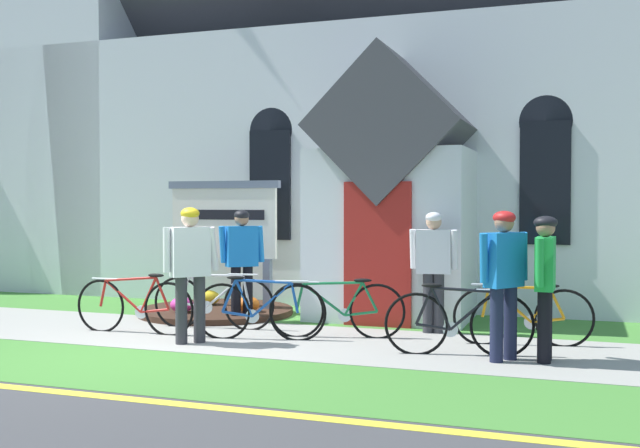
{
  "coord_description": "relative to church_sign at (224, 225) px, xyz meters",
  "views": [
    {
      "loc": [
        4.95,
        -7.55,
        1.8
      ],
      "look_at": [
        0.89,
        3.9,
        1.45
      ],
      "focal_mm": 42.55,
      "sensor_mm": 36.0,
      "label": 1
    }
  ],
  "objects": [
    {
      "name": "bicycle_blue",
      "position": [
        4.87,
        -1.37,
        -1.05
      ],
      "size": [
        1.72,
        0.37,
        0.8
      ],
      "color": "black",
      "rests_on": "ground"
    },
    {
      "name": "cyclist_in_blue_jersey",
      "position": [
        3.63,
        -0.86,
        -0.45
      ],
      "size": [
        0.66,
        0.29,
        1.67
      ],
      "color": "#2D2D33",
      "rests_on": "ground"
    },
    {
      "name": "ground",
      "position": [
        0.67,
        0.41,
        -1.43
      ],
      "size": [
        140.0,
        140.0,
        0.0
      ],
      "primitive_type": "plane",
      "color": "#3D3D3F"
    },
    {
      "name": "bicycle_yellow",
      "position": [
        4.2,
        -2.25,
        -1.04
      ],
      "size": [
        1.71,
        0.43,
        0.87
      ],
      "color": "black",
      "rests_on": "ground"
    },
    {
      "name": "bicycle_red",
      "position": [
        2.49,
        -1.63,
        -1.04
      ],
      "size": [
        1.77,
        0.48,
        0.81
      ],
      "color": "black",
      "rests_on": "ground"
    },
    {
      "name": "grass_verge",
      "position": [
        0.39,
        -4.16,
        -1.42
      ],
      "size": [
        32.0,
        1.88,
        0.01
      ],
      "primitive_type": "cube",
      "color": "#427F33",
      "rests_on": "ground"
    },
    {
      "name": "church_building",
      "position": [
        -0.11,
        4.87,
        3.18
      ],
      "size": [
        13.64,
        10.12,
        12.85
      ],
      "color": "silver",
      "rests_on": "ground"
    },
    {
      "name": "sidewalk_slab",
      "position": [
        0.39,
        -2.02,
        -1.42
      ],
      "size": [
        32.0,
        2.39,
        0.01
      ],
      "primitive_type": "cube",
      "color": "#99968E",
      "rests_on": "ground"
    },
    {
      "name": "cyclist_in_red_jersey",
      "position": [
        4.73,
        -2.43,
        -0.42
      ],
      "size": [
        0.48,
        0.6,
        1.71
      ],
      "color": "#191E38",
      "rests_on": "ground"
    },
    {
      "name": "flower_bed",
      "position": [
        0.0,
        -0.3,
        -1.35
      ],
      "size": [
        2.47,
        2.47,
        0.34
      ],
      "color": "#382319",
      "rests_on": "ground"
    },
    {
      "name": "cyclist_in_green_jersey",
      "position": [
        5.18,
        -2.32,
        -0.47
      ],
      "size": [
        0.27,
        0.74,
        1.65
      ],
      "color": "black",
      "rests_on": "ground"
    },
    {
      "name": "cyclist_in_yellow_jersey",
      "position": [
        0.7,
        -0.8,
        -0.44
      ],
      "size": [
        0.57,
        0.48,
        1.69
      ],
      "color": "black",
      "rests_on": "ground"
    },
    {
      "name": "bicycle_black",
      "position": [
        1.58,
        -2.1,
        -1.04
      ],
      "size": [
        1.72,
        0.43,
        0.86
      ],
      "color": "black",
      "rests_on": "ground"
    },
    {
      "name": "cyclist_in_orange_jersey",
      "position": [
        0.87,
        -2.66,
        -0.4
      ],
      "size": [
        0.55,
        0.53,
        1.74
      ],
      "color": "#2D2D33",
      "rests_on": "ground"
    },
    {
      "name": "curb_paint_stripe",
      "position": [
        0.39,
        -5.25,
        -1.42
      ],
      "size": [
        28.0,
        0.16,
        0.01
      ],
      "primitive_type": "cube",
      "color": "yellow",
      "rests_on": "ground"
    },
    {
      "name": "church_lawn",
      "position": [
        0.39,
        0.11,
        -1.42
      ],
      "size": [
        24.0,
        1.86,
        0.01
      ],
      "primitive_type": "cube",
      "color": "#427F33",
      "rests_on": "ground"
    },
    {
      "name": "bicycle_white",
      "position": [
        -0.22,
        -2.25,
        -1.04
      ],
      "size": [
        1.82,
        0.09,
        0.86
      ],
      "color": "black",
      "rests_on": "ground"
    },
    {
      "name": "distant_hill",
      "position": [
        7.14,
        60.62,
        -1.43
      ],
      "size": [
        84.72,
        36.22,
        24.31
      ],
      "primitive_type": "ellipsoid",
      "color": "#847A5B",
      "rests_on": "ground"
    },
    {
      "name": "church_sign",
      "position": [
        0.0,
        0.0,
        0.0
      ],
      "size": [
        1.97,
        0.14,
        2.15
      ],
      "color": "slate",
      "rests_on": "ground"
    },
    {
      "name": "bicycle_orange",
      "position": [
        0.6,
        -1.53,
        -1.04
      ],
      "size": [
        1.81,
        0.23,
        0.84
      ],
      "color": "black",
      "rests_on": "ground"
    }
  ]
}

